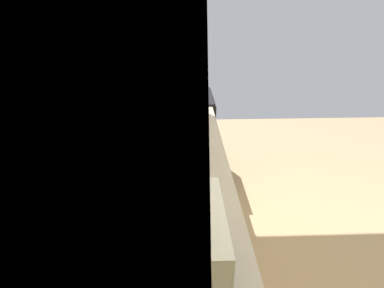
{
  "coord_description": "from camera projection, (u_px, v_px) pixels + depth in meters",
  "views": [
    {
      "loc": [
        -1.65,
        1.16,
        1.94
      ],
      "look_at": [
        -0.58,
        1.12,
        1.42
      ],
      "focal_mm": 29.36,
      "sensor_mm": 36.0,
      "label": 1
    }
  ],
  "objects": [
    {
      "name": "ground_plane",
      "position": [
        337.0,
        277.0,
        2.37
      ],
      "size": [
        6.55,
        6.55,
        0.0
      ],
      "primitive_type": "plane",
      "color": "tan"
    },
    {
      "name": "wall_back",
      "position": [
        116.0,
        115.0,
        1.74
      ],
      "size": [
        4.22,
        0.12,
        2.65
      ],
      "primitive_type": "cube",
      "color": "#E6D489",
      "rests_on": "ground_plane"
    },
    {
      "name": "counter_run",
      "position": [
        184.0,
        278.0,
        1.81
      ],
      "size": [
        3.37,
        0.63,
        0.91
      ],
      "color": "#CFC06B",
      "rests_on": "ground_plane"
    },
    {
      "name": "upper_cabinets",
      "position": [
        142.0,
        24.0,
        1.2
      ],
      "size": [
        2.59,
        0.31,
        0.63
      ],
      "color": "#C8C46A"
    },
    {
      "name": "oven_range",
      "position": [
        184.0,
        133.0,
        3.62
      ],
      "size": [
        0.69,
        0.66,
        1.09
      ],
      "color": "black",
      "rests_on": "ground_plane"
    },
    {
      "name": "microwave",
      "position": [
        179.0,
        238.0,
        1.28
      ],
      "size": [
        0.5,
        0.38,
        0.26
      ],
      "color": "white",
      "rests_on": "counter_run"
    },
    {
      "name": "bowl",
      "position": [
        193.0,
        127.0,
        2.58
      ],
      "size": [
        0.14,
        0.14,
        0.06
      ],
      "color": "silver",
      "rests_on": "counter_run"
    },
    {
      "name": "kettle",
      "position": [
        192.0,
        109.0,
        2.83
      ],
      "size": [
        0.2,
        0.15,
        0.18
      ],
      "color": "#B7BABF",
      "rests_on": "counter_run"
    }
  ]
}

